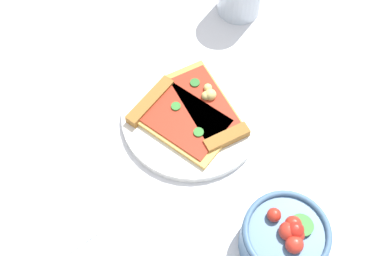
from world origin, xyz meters
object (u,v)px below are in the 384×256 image
Objects in this scene: pizza_slice_near at (176,118)px; pizza_slice_far at (208,108)px; salad_bowl at (284,238)px; paper_napkin at (48,219)px; plate at (191,115)px.

pizza_slice_near is 0.05m from pizza_slice_far.
paper_napkin is (-0.14, 0.30, -0.03)m from salad_bowl.
pizza_slice_far is at bearing -21.25° from paper_napkin.
pizza_slice_near is 0.24m from paper_napkin.
paper_napkin is at bearing 161.53° from plate.
salad_bowl is at bearing -116.94° from plate.
salad_bowl is (-0.09, -0.23, 0.02)m from pizza_slice_near.
plate is 1.48× the size of paper_napkin.
plate is at bearing 63.06° from salad_bowl.
plate is 0.03m from pizza_slice_far.
pizza_slice_far reaches higher than plate.
paper_napkin is (-0.23, 0.07, -0.02)m from pizza_slice_near.
salad_bowl reaches higher than pizza_slice_near.
pizza_slice_near is 1.29× the size of salad_bowl.
paper_napkin is at bearing 158.75° from pizza_slice_far.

